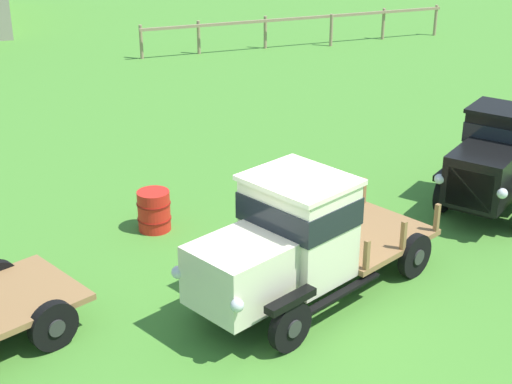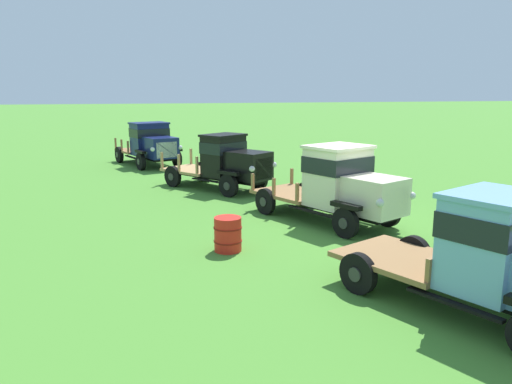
{
  "view_description": "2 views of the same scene",
  "coord_description": "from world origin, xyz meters",
  "views": [
    {
      "loc": [
        -4.23,
        -10.05,
        6.83
      ],
      "look_at": [
        0.35,
        2.47,
        1.0
      ],
      "focal_mm": 55.0,
      "sensor_mm": 36.0,
      "label": 1
    },
    {
      "loc": [
        -12.27,
        5.76,
        3.7
      ],
      "look_at": [
        0.35,
        2.47,
        1.0
      ],
      "focal_mm": 35.0,
      "sensor_mm": 36.0,
      "label": 2
    }
  ],
  "objects": [
    {
      "name": "oil_drum_beside_row",
      "position": [
        -1.35,
        3.59,
        0.4
      ],
      "size": [
        0.66,
        0.66,
        0.8
      ],
      "color": "red",
      "rests_on": "ground"
    },
    {
      "name": "vintage_truck_midrow_center",
      "position": [
        0.1,
        0.12,
        1.16
      ],
      "size": [
        5.08,
        3.47,
        2.2
      ],
      "color": "black",
      "rests_on": "ground"
    },
    {
      "name": "paddock_fence",
      "position": [
        7.32,
        16.96,
        0.83
      ],
      "size": [
        12.07,
        0.65,
        1.2
      ],
      "color": "#997F60",
      "rests_on": "ground"
    },
    {
      "name": "vintage_truck_far_side",
      "position": [
        5.56,
        2.21,
        1.08
      ],
      "size": [
        4.66,
        3.93,
        2.08
      ],
      "color": "black",
      "rests_on": "ground"
    },
    {
      "name": "ground_plane",
      "position": [
        0.0,
        0.0,
        0.0
      ],
      "size": [
        240.0,
        240.0,
        0.0
      ],
      "primitive_type": "plane",
      "color": "#47842D"
    }
  ]
}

